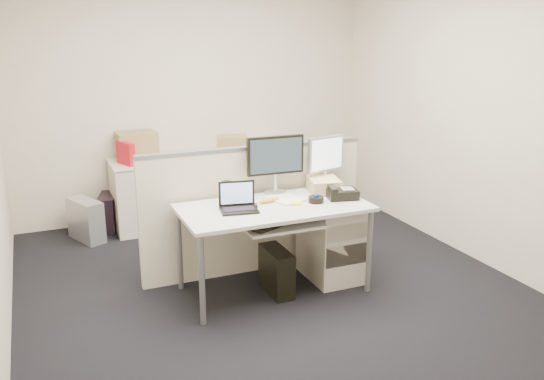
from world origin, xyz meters
name	(u,v)px	position (x,y,z in m)	size (l,w,h in m)	color
floor	(274,290)	(0.00, 0.00, -0.01)	(4.00, 4.50, 0.01)	black
wall_back	(194,96)	(0.00, 2.25, 1.35)	(4.00, 0.02, 2.70)	beige
wall_front	(485,215)	(0.00, -2.25, 1.35)	(4.00, 0.02, 2.70)	beige
wall_right	(479,113)	(2.00, 0.00, 1.35)	(0.02, 4.50, 2.70)	beige
desk	(274,214)	(0.00, 0.00, 0.66)	(1.50, 0.75, 0.73)	#BCB9B0
keyboard_tray	(283,226)	(0.00, -0.18, 0.62)	(0.62, 0.32, 0.02)	#BCB9B0
drawer_pedestal	(330,241)	(0.55, 0.05, 0.33)	(0.40, 0.55, 0.65)	#BDB2A0
cubicle_partition	(254,211)	(0.00, 0.45, 0.55)	(2.00, 0.06, 1.10)	beige
back_counter	(205,189)	(0.00, 1.93, 0.36)	(2.00, 0.60, 0.72)	#BDB2A0
monitor_main	(275,165)	(0.15, 0.32, 0.98)	(0.50, 0.19, 0.50)	black
monitor_small	(325,162)	(0.63, 0.32, 0.95)	(0.37, 0.18, 0.45)	#B7B7BC
laptop	(239,198)	(-0.30, -0.02, 0.84)	(0.28, 0.21, 0.21)	black
trackball	(316,199)	(0.35, -0.05, 0.75)	(0.12, 0.12, 0.05)	black
desk_phone	(342,194)	(0.60, -0.03, 0.77)	(0.24, 0.20, 0.08)	black
paper_stack	(285,199)	(0.15, 0.12, 0.74)	(0.23, 0.30, 0.01)	silver
sticky_pad	(296,203)	(0.18, -0.03, 0.74)	(0.09, 0.09, 0.01)	yellow
travel_mug	(227,193)	(-0.32, 0.22, 0.81)	(0.08, 0.08, 0.17)	black
banana	(269,200)	(0.00, 0.09, 0.75)	(0.19, 0.05, 0.04)	gold
cellphone	(254,205)	(-0.15, 0.05, 0.74)	(0.05, 0.09, 0.01)	black
manila_folders	(324,185)	(0.55, 0.20, 0.79)	(0.25, 0.31, 0.12)	#D3B37B
keyboard	(275,222)	(-0.05, -0.14, 0.64)	(0.48, 0.17, 0.03)	black
pc_tower_desk	(277,271)	(0.00, -0.05, 0.19)	(0.16, 0.40, 0.37)	black
pc_tower_spare_dark	(108,212)	(-1.05, 2.03, 0.19)	(0.16, 0.41, 0.38)	black
pc_tower_spare_silver	(86,220)	(-1.30, 1.80, 0.21)	(0.18, 0.45, 0.42)	#B7B7BC
cardboard_box_left	(137,146)	(-0.70, 2.05, 0.87)	(0.41, 0.31, 0.31)	olive
cardboard_box_right	(232,146)	(0.28, 1.81, 0.84)	(0.33, 0.25, 0.24)	olive
red_binder	(126,154)	(-0.85, 1.83, 0.85)	(0.06, 0.27, 0.25)	#B70F18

